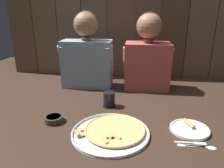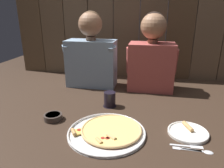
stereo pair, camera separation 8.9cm
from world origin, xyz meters
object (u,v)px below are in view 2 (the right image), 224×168
dinner_plate (188,132)px  drinking_glass (110,99)px  dipping_bowl (53,117)px  diner_right (152,55)px  diner_left (91,53)px  pizza_tray (109,131)px

dinner_plate → drinking_glass: (-0.47, 0.26, 0.04)m
drinking_glass → dipping_bowl: (-0.30, -0.25, -0.03)m
dinner_plate → diner_right: size_ratio=0.34×
drinking_glass → diner_right: bearing=56.1°
diner_left → diner_right: (0.50, 0.00, 0.00)m
pizza_tray → diner_left: (-0.29, 0.72, 0.28)m
dipping_bowl → diner_left: diner_left is taller
dinner_plate → diner_left: (-0.71, 0.65, 0.28)m
drinking_glass → dinner_plate: bearing=-28.4°
drinking_glass → dipping_bowl: bearing=-140.3°
pizza_tray → diner_left: diner_left is taller
pizza_tray → diner_right: diner_right is taller
pizza_tray → drinking_glass: size_ratio=4.07×
pizza_tray → dipping_bowl: size_ratio=3.81×
pizza_tray → dipping_bowl: bearing=167.2°
dipping_bowl → diner_left: 0.70m
dipping_bowl → diner_right: 0.89m
pizza_tray → dinner_plate: size_ratio=1.97×
diner_left → diner_right: diner_left is taller
dipping_bowl → drinking_glass: bearing=39.7°
diner_right → drinking_glass: bearing=-123.9°
dinner_plate → diner_right: 0.74m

